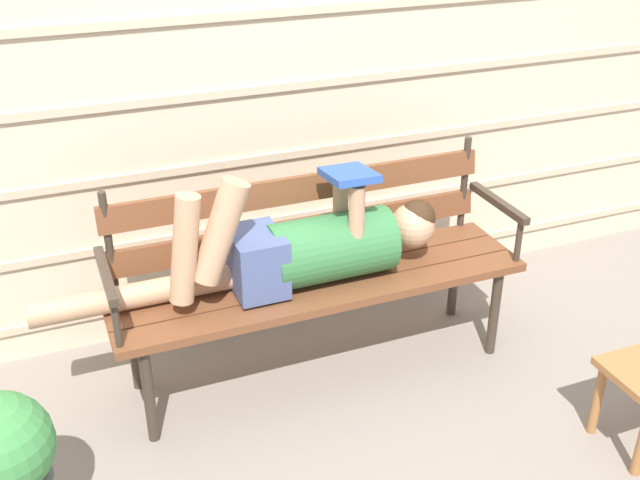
# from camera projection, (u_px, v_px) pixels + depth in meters

# --- Properties ---
(ground_plane) EXTENTS (12.00, 12.00, 0.00)m
(ground_plane) POSITION_uv_depth(u_px,v_px,m) (328.00, 381.00, 3.28)
(ground_plane) COLOR gray
(house_siding) EXTENTS (5.07, 0.08, 2.56)m
(house_siding) POSITION_uv_depth(u_px,v_px,m) (269.00, 50.00, 3.25)
(house_siding) COLOR beige
(house_siding) RESTS_ON ground
(park_bench) EXTENTS (1.74, 0.46, 0.90)m
(park_bench) POSITION_uv_depth(u_px,v_px,m) (314.00, 262.00, 3.18)
(park_bench) COLOR brown
(park_bench) RESTS_ON ground
(reclining_person) EXTENTS (1.66, 0.27, 0.54)m
(reclining_person) POSITION_uv_depth(u_px,v_px,m) (301.00, 248.00, 3.04)
(reclining_person) COLOR #33703D
(potted_plant) EXTENTS (0.35, 0.35, 0.58)m
(potted_plant) POSITION_uv_depth(u_px,v_px,m) (4.00, 469.00, 2.39)
(potted_plant) COLOR slate
(potted_plant) RESTS_ON ground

